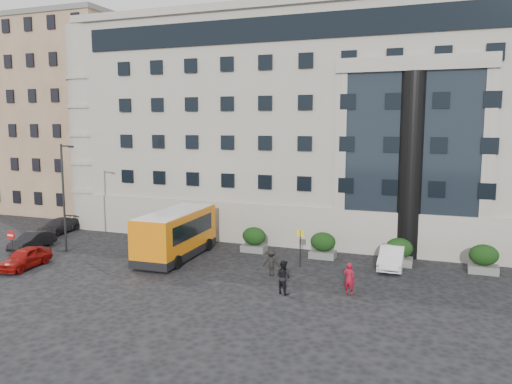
{
  "coord_description": "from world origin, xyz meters",
  "views": [
    {
      "loc": [
        13.89,
        -26.15,
        9.39
      ],
      "look_at": [
        2.67,
        4.22,
        5.0
      ],
      "focal_mm": 35.0,
      "sensor_mm": 36.0,
      "label": 1
    }
  ],
  "objects_px": {
    "hedge_c": "(323,245)",
    "parked_car_b": "(32,241)",
    "pedestrian_c": "(271,263)",
    "hedge_e": "(484,259)",
    "pedestrian_b": "(283,277)",
    "bus_stop_sign": "(300,242)",
    "red_truck": "(165,204)",
    "parked_car_a": "(25,258)",
    "parked_car_c": "(58,226)",
    "pedestrian_a": "(349,278)",
    "minibus": "(176,232)",
    "no_entry_sign": "(11,240)",
    "hedge_d": "(399,251)",
    "parked_car_d": "(127,211)",
    "hedge_a": "(192,234)",
    "hedge_b": "(254,239)",
    "street_lamp": "(64,193)",
    "white_taxi": "(392,257)"
  },
  "relations": [
    {
      "from": "street_lamp",
      "to": "white_taxi",
      "type": "distance_m",
      "value": 23.78
    },
    {
      "from": "parked_car_c",
      "to": "pedestrian_a",
      "type": "bearing_deg",
      "value": -20.51
    },
    {
      "from": "no_entry_sign",
      "to": "parked_car_c",
      "type": "height_order",
      "value": "no_entry_sign"
    },
    {
      "from": "pedestrian_a",
      "to": "no_entry_sign",
      "type": "bearing_deg",
      "value": 14.66
    },
    {
      "from": "no_entry_sign",
      "to": "minibus",
      "type": "height_order",
      "value": "minibus"
    },
    {
      "from": "pedestrian_a",
      "to": "bus_stop_sign",
      "type": "bearing_deg",
      "value": -36.87
    },
    {
      "from": "hedge_a",
      "to": "parked_car_b",
      "type": "distance_m",
      "value": 12.02
    },
    {
      "from": "red_truck",
      "to": "pedestrian_c",
      "type": "xyz_separation_m",
      "value": [
        16.38,
        -14.94,
        -0.53
      ]
    },
    {
      "from": "hedge_e",
      "to": "pedestrian_b",
      "type": "distance_m",
      "value": 13.55
    },
    {
      "from": "parked_car_c",
      "to": "no_entry_sign",
      "type": "bearing_deg",
      "value": -71.23
    },
    {
      "from": "hedge_c",
      "to": "parked_car_b",
      "type": "xyz_separation_m",
      "value": [
        -21.26,
        -5.16,
        -0.28
      ]
    },
    {
      "from": "hedge_e",
      "to": "red_truck",
      "type": "bearing_deg",
      "value": 161.46
    },
    {
      "from": "hedge_a",
      "to": "hedge_d",
      "type": "relative_size",
      "value": 1.0
    },
    {
      "from": "pedestrian_b",
      "to": "pedestrian_c",
      "type": "height_order",
      "value": "pedestrian_b"
    },
    {
      "from": "pedestrian_a",
      "to": "hedge_b",
      "type": "bearing_deg",
      "value": -30.35
    },
    {
      "from": "hedge_e",
      "to": "red_truck",
      "type": "relative_size",
      "value": 0.35
    },
    {
      "from": "hedge_a",
      "to": "pedestrian_b",
      "type": "distance_m",
      "value": 12.91
    },
    {
      "from": "hedge_d",
      "to": "pedestrian_a",
      "type": "xyz_separation_m",
      "value": [
        -2.13,
        -7.06,
        -0.02
      ]
    },
    {
      "from": "no_entry_sign",
      "to": "parked_car_d",
      "type": "xyz_separation_m",
      "value": [
        -2.59,
        17.04,
        -1.0
      ]
    },
    {
      "from": "street_lamp",
      "to": "red_truck",
      "type": "bearing_deg",
      "value": 90.47
    },
    {
      "from": "parked_car_c",
      "to": "street_lamp",
      "type": "bearing_deg",
      "value": -49.11
    },
    {
      "from": "parked_car_c",
      "to": "white_taxi",
      "type": "distance_m",
      "value": 28.23
    },
    {
      "from": "hedge_d",
      "to": "minibus",
      "type": "height_order",
      "value": "minibus"
    },
    {
      "from": "parked_car_b",
      "to": "pedestrian_c",
      "type": "relative_size",
      "value": 2.34
    },
    {
      "from": "hedge_e",
      "to": "red_truck",
      "type": "height_order",
      "value": "red_truck"
    },
    {
      "from": "hedge_c",
      "to": "pedestrian_a",
      "type": "bearing_deg",
      "value": -66.48
    },
    {
      "from": "bus_stop_sign",
      "to": "pedestrian_a",
      "type": "relative_size",
      "value": 1.38
    },
    {
      "from": "hedge_a",
      "to": "parked_car_a",
      "type": "relative_size",
      "value": 0.46
    },
    {
      "from": "minibus",
      "to": "parked_car_d",
      "type": "relative_size",
      "value": 1.73
    },
    {
      "from": "hedge_e",
      "to": "no_entry_sign",
      "type": "height_order",
      "value": "no_entry_sign"
    },
    {
      "from": "hedge_b",
      "to": "hedge_c",
      "type": "height_order",
      "value": "same"
    },
    {
      "from": "white_taxi",
      "to": "pedestrian_a",
      "type": "distance_m",
      "value": 6.5
    },
    {
      "from": "pedestrian_c",
      "to": "hedge_d",
      "type": "bearing_deg",
      "value": -150.11
    },
    {
      "from": "hedge_b",
      "to": "parked_car_b",
      "type": "relative_size",
      "value": 0.47
    },
    {
      "from": "hedge_b",
      "to": "pedestrian_a",
      "type": "xyz_separation_m",
      "value": [
        8.27,
        -7.06,
        -0.02
      ]
    },
    {
      "from": "bus_stop_sign",
      "to": "red_truck",
      "type": "height_order",
      "value": "red_truck"
    },
    {
      "from": "parked_car_b",
      "to": "pedestrian_b",
      "type": "distance_m",
      "value": 21.07
    },
    {
      "from": "minibus",
      "to": "parked_car_c",
      "type": "height_order",
      "value": "minibus"
    },
    {
      "from": "parked_car_a",
      "to": "pedestrian_a",
      "type": "bearing_deg",
      "value": 0.63
    },
    {
      "from": "parked_car_a",
      "to": "bus_stop_sign",
      "type": "bearing_deg",
      "value": 15.45
    },
    {
      "from": "hedge_a",
      "to": "parked_car_b",
      "type": "height_order",
      "value": "hedge_a"
    },
    {
      "from": "no_entry_sign",
      "to": "hedge_e",
      "type": "bearing_deg",
      "value": 16.52
    },
    {
      "from": "street_lamp",
      "to": "parked_car_a",
      "type": "relative_size",
      "value": 2.01
    },
    {
      "from": "parked_car_b",
      "to": "pedestrian_a",
      "type": "xyz_separation_m",
      "value": [
        24.33,
        -1.91,
        0.27
      ]
    },
    {
      "from": "hedge_e",
      "to": "red_truck",
      "type": "xyz_separation_m",
      "value": [
        -28.86,
        9.68,
        0.44
      ]
    },
    {
      "from": "hedge_e",
      "to": "pedestrian_a",
      "type": "height_order",
      "value": "hedge_e"
    },
    {
      "from": "pedestrian_a",
      "to": "pedestrian_b",
      "type": "xyz_separation_m",
      "value": [
        -3.48,
        -1.12,
        0.04
      ]
    },
    {
      "from": "pedestrian_a",
      "to": "pedestrian_b",
      "type": "distance_m",
      "value": 3.65
    },
    {
      "from": "parked_car_a",
      "to": "parked_car_c",
      "type": "height_order",
      "value": "parked_car_a"
    },
    {
      "from": "red_truck",
      "to": "hedge_e",
      "type": "bearing_deg",
      "value": -27.56
    }
  ]
}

